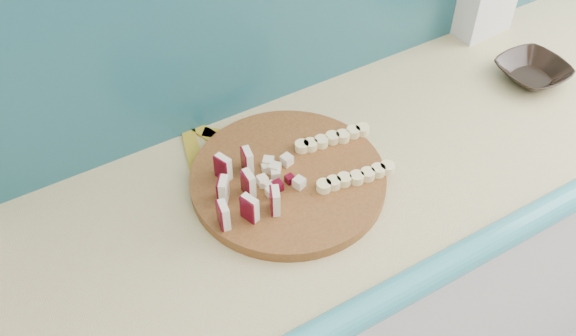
{
  "coord_description": "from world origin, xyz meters",
  "views": [
    {
      "loc": [
        -0.61,
        0.75,
        1.89
      ],
      "look_at": [
        -0.15,
        1.53,
        0.96
      ],
      "focal_mm": 40.0,
      "sensor_mm": 36.0,
      "label": 1
    }
  ],
  "objects": [
    {
      "name": "banana_slices",
      "position": [
        -0.03,
        1.51,
        0.94
      ],
      "size": [
        0.19,
        0.18,
        0.02
      ],
      "color": "beige",
      "rests_on": "cutting_board"
    },
    {
      "name": "kitchen_counter",
      "position": [
        0.1,
        1.5,
        0.46
      ],
      "size": [
        2.2,
        0.63,
        0.91
      ],
      "color": "beige",
      "rests_on": "ground"
    },
    {
      "name": "banana_peel",
      "position": [
        -0.23,
        1.72,
        0.91
      ],
      "size": [
        0.19,
        0.16,
        0.01
      ],
      "rotation": [
        0.0,
        0.0,
        0.15
      ],
      "color": "gold",
      "rests_on": "kitchen_counter"
    },
    {
      "name": "brown_bowl",
      "position": [
        0.54,
        1.53,
        0.93
      ],
      "size": [
        0.17,
        0.17,
        0.04
      ],
      "primitive_type": "imported",
      "rotation": [
        0.0,
        0.0,
        0.01
      ],
      "color": "black",
      "rests_on": "kitchen_counter"
    },
    {
      "name": "cutting_board",
      "position": [
        -0.15,
        1.53,
        0.92
      ],
      "size": [
        0.47,
        0.47,
        0.03
      ],
      "primitive_type": "cylinder",
      "rotation": [
        0.0,
        0.0,
        -0.18
      ],
      "color": "#4F2811",
      "rests_on": "kitchen_counter"
    },
    {
      "name": "apple_wedges",
      "position": [
        -0.26,
        1.52,
        0.96
      ],
      "size": [
        0.13,
        0.17,
        0.06
      ],
      "color": "beige",
      "rests_on": "cutting_board"
    },
    {
      "name": "apple_chunks",
      "position": [
        -0.18,
        1.53,
        0.95
      ],
      "size": [
        0.06,
        0.06,
        0.02
      ],
      "color": "beige",
      "rests_on": "cutting_board"
    }
  ]
}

